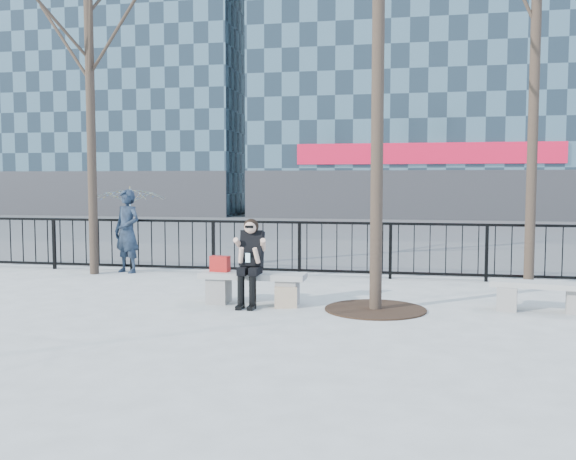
% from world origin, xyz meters
% --- Properties ---
extents(ground, '(120.00, 120.00, 0.00)m').
position_xyz_m(ground, '(0.00, 0.00, 0.00)').
color(ground, gray).
rests_on(ground, ground).
extents(street_surface, '(60.00, 23.00, 0.01)m').
position_xyz_m(street_surface, '(0.00, 15.00, 0.00)').
color(street_surface, '#474747').
rests_on(street_surface, ground).
extents(railing, '(14.00, 0.06, 1.10)m').
position_xyz_m(railing, '(0.00, 3.00, 0.55)').
color(railing, black).
rests_on(railing, ground).
extents(building_left, '(16.20, 10.20, 22.60)m').
position_xyz_m(building_left, '(-15.00, 27.00, 11.30)').
color(building_left, slate).
rests_on(building_left, ground).
extents(tree_left, '(2.80, 2.80, 6.50)m').
position_xyz_m(tree_left, '(-4.00, 2.50, 4.86)').
color(tree_left, black).
rests_on(tree_left, ground).
extents(tree_grate, '(1.50, 1.50, 0.02)m').
position_xyz_m(tree_grate, '(1.90, -0.10, 0.01)').
color(tree_grate, black).
rests_on(tree_grate, ground).
extents(bench_main, '(1.65, 0.46, 0.49)m').
position_xyz_m(bench_main, '(0.00, 0.00, 0.30)').
color(bench_main, gray).
rests_on(bench_main, ground).
extents(bench_second, '(1.45, 0.40, 0.43)m').
position_xyz_m(bench_second, '(4.30, 0.28, 0.27)').
color(bench_second, gray).
rests_on(bench_second, ground).
extents(seated_woman, '(0.50, 0.64, 1.34)m').
position_xyz_m(seated_woman, '(0.00, -0.16, 0.67)').
color(seated_woman, black).
rests_on(seated_woman, ground).
extents(handbag, '(0.32, 0.19, 0.25)m').
position_xyz_m(handbag, '(-0.53, 0.02, 0.61)').
color(handbag, '#AC1715').
rests_on(handbag, bench_main).
extents(shopping_bag, '(0.36, 0.20, 0.32)m').
position_xyz_m(shopping_bag, '(0.56, -0.20, 0.16)').
color(shopping_bag, beige).
rests_on(shopping_bag, ground).
extents(standing_man, '(0.74, 0.61, 1.73)m').
position_xyz_m(standing_man, '(-3.40, 2.80, 0.87)').
color(standing_man, black).
rests_on(standing_man, ground).
extents(vendor_umbrella, '(2.38, 2.41, 1.76)m').
position_xyz_m(vendor_umbrella, '(-4.86, 6.02, 0.88)').
color(vendor_umbrella, gold).
rests_on(vendor_umbrella, ground).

